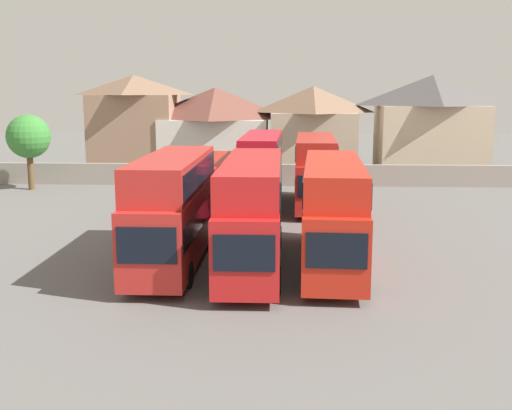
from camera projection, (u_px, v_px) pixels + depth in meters
ground at (265, 199)px, 46.44m from camera, size 140.00×140.00×0.00m
depot_boundary_wall at (268, 175)px, 52.75m from camera, size 56.00×0.50×1.80m
bus_1 at (173, 204)px, 28.57m from camera, size 2.68×10.93×5.02m
bus_2 at (252, 207)px, 28.25m from camera, size 2.66×11.93×4.87m
bus_3 at (333, 208)px, 28.41m from camera, size 3.12×11.57×4.78m
bus_4 at (209, 180)px, 42.64m from camera, size 2.87×11.52×3.35m
bus_5 at (262, 167)px, 42.76m from camera, size 2.73×11.69×4.95m
bus_6 at (315, 168)px, 42.78m from camera, size 2.94×10.86×4.79m
house_terrace_left at (135, 123)px, 60.73m from camera, size 8.27×6.83×9.34m
house_terrace_centre at (215, 129)px, 60.97m from camera, size 10.60×8.23×8.15m
house_terrace_right at (313, 129)px, 59.76m from camera, size 8.27×7.51×8.28m
house_terrace_far_right at (431, 124)px, 58.94m from camera, size 10.29×6.53×9.31m
tree_left_of_lot at (29, 137)px, 50.06m from camera, size 3.47×3.47×6.01m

